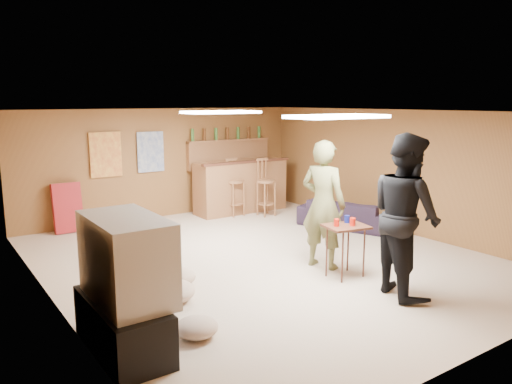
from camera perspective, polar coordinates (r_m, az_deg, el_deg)
ground at (r=7.59m, az=0.87°, el=-7.67°), size 7.00×7.00×0.00m
ceiling at (r=7.22m, az=0.91°, el=9.17°), size 6.00×7.00×0.02m
wall_back at (r=10.35m, az=-10.46°, el=3.27°), size 6.00×0.02×2.20m
wall_front at (r=4.98m, az=25.08°, el=-5.22°), size 6.00×0.02×2.20m
wall_left at (r=6.13m, az=-22.62°, el=-2.25°), size 0.02×7.00×2.20m
wall_right at (r=9.37m, az=16.00°, el=2.31°), size 0.02×7.00×2.20m
tv_stand at (r=5.08m, az=-14.99°, el=-14.50°), size 0.55×1.30×0.50m
dvd_box at (r=5.19m, az=-12.57°, el=-15.05°), size 0.35×0.50×0.08m
tv_body at (r=4.86m, az=-14.57°, el=-7.38°), size 0.60×1.10×0.80m
tv_screen at (r=4.97m, az=-11.20°, el=-6.85°), size 0.02×0.95×0.65m
bar_counter at (r=10.66m, az=-1.77°, el=0.66°), size 2.00×0.60×1.10m
bar_lip at (r=10.37m, az=-1.04°, el=3.46°), size 2.10×0.12×0.05m
bar_shelf at (r=10.92m, az=-3.09°, el=5.90°), size 2.00×0.18×0.05m
bar_backing at (r=10.96m, az=-3.13°, el=4.35°), size 2.00×0.14×0.60m
poster_left at (r=9.85m, az=-16.80°, el=4.11°), size 0.60×0.03×0.85m
poster_right at (r=10.16m, az=-11.96°, el=4.51°), size 0.55×0.03×0.80m
folding_chair_stack at (r=9.62m, az=-20.75°, el=-1.70°), size 0.50×0.26×0.91m
ceiling_panel_front at (r=6.06m, az=9.27°, el=8.51°), size 1.20×0.60×0.04m
ceiling_panel_back at (r=8.23m, az=-4.01°, el=9.09°), size 1.20×0.60×0.04m
person_olive at (r=7.09m, az=7.70°, el=-1.42°), size 0.64×0.78×1.83m
person_black at (r=6.30m, az=16.72°, el=-2.53°), size 1.02×1.15×1.99m
sofa at (r=9.54m, az=10.30°, el=-2.47°), size 1.33×1.89×0.52m
tray_table at (r=6.87m, az=10.18°, el=-6.67°), size 0.63×0.54×0.72m
cup_red_near at (r=6.70m, az=9.19°, el=-3.47°), size 0.09×0.09×0.10m
cup_red_far at (r=6.76m, az=10.98°, el=-3.37°), size 0.10×0.10×0.11m
cup_blue at (r=6.92m, az=10.36°, el=-3.06°), size 0.08×0.08×0.10m
bar_stool_left at (r=10.26m, az=-2.39°, el=0.77°), size 0.41×0.41×1.28m
bar_stool_right at (r=10.28m, az=1.18°, el=0.45°), size 0.43×0.43×1.15m
cushion_near_tv at (r=6.12m, az=-9.60°, el=-11.14°), size 0.56×0.56×0.25m
cushion_mid at (r=6.63m, az=-9.03°, el=-9.54°), size 0.63×0.63×0.22m
cushion_far at (r=5.26m, az=-6.81°, el=-15.11°), size 0.47×0.47×0.20m
bottle_row at (r=10.86m, az=-3.31°, el=6.70°), size 1.76×0.08×0.26m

